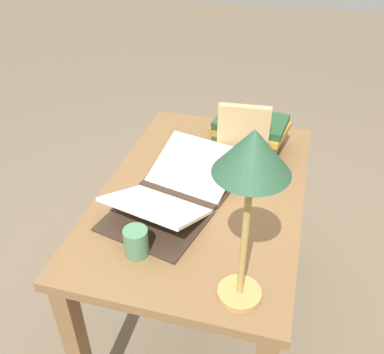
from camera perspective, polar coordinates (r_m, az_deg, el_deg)
ground_plane at (r=2.13m, az=1.21°, el=-18.36°), size 12.00×12.00×0.00m
reading_desk at (r=1.66m, az=1.48°, el=-5.00°), size 1.12×0.72×0.77m
open_book at (r=1.52m, az=-2.04°, el=-1.78°), size 0.63×0.44×0.11m
book_stack_tall at (r=1.80m, az=7.76°, el=5.88°), size 0.26×0.32×0.14m
book_standing_upright at (r=1.64m, az=6.80°, el=5.19°), size 0.05×0.20×0.27m
reading_lamp at (r=0.94m, az=7.96°, el=1.47°), size 0.18×0.18×0.52m
coffee_mug at (r=1.31m, az=-7.42°, el=-8.53°), size 0.11×0.07×0.09m
pencil at (r=1.54m, az=-9.52°, el=-3.25°), size 0.06×0.14×0.01m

